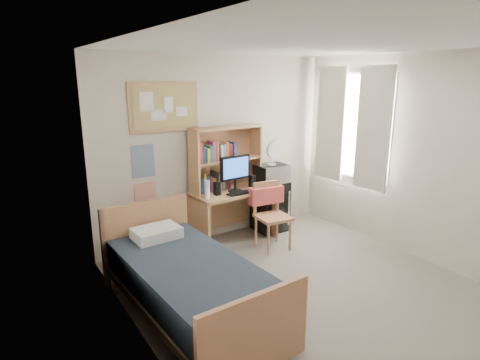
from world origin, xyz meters
TOP-DOWN VIEW (x-y plane):
  - floor at (0.00, 0.00)m, footprint 3.60×4.20m
  - ceiling at (0.00, 0.00)m, footprint 3.60×4.20m
  - wall_back at (0.00, 2.10)m, footprint 3.60×0.04m
  - wall_left at (-1.80, 0.00)m, footprint 0.04×4.20m
  - wall_right at (1.80, 0.00)m, footprint 0.04×4.20m
  - window_unit at (1.75, 1.20)m, footprint 0.10×1.40m
  - curtain_left at (1.72, 0.80)m, footprint 0.04×0.55m
  - curtain_right at (1.72, 1.60)m, footprint 0.04×0.55m
  - bulletin_board at (-0.78, 2.08)m, footprint 0.94×0.03m
  - poster_wave at (-1.10, 2.09)m, footprint 0.30×0.01m
  - poster_japan at (-1.10, 2.09)m, footprint 0.28×0.01m
  - desk at (0.06, 1.78)m, footprint 1.24×0.68m
  - desk_chair at (0.37, 1.25)m, footprint 0.51×0.51m
  - mini_fridge at (0.77, 1.84)m, footprint 0.46×0.46m
  - bed at (-1.27, 0.43)m, footprint 1.12×2.08m
  - hutch at (0.05, 1.93)m, footprint 1.09×0.34m
  - monitor at (0.06, 1.72)m, footprint 0.47×0.07m
  - keyboard at (0.07, 1.58)m, footprint 0.42×0.16m
  - speaker_left at (-0.24, 1.70)m, footprint 0.08×0.08m
  - speaker_right at (0.36, 1.74)m, footprint 0.08×0.08m
  - water_bottle at (-0.41, 1.65)m, footprint 0.07×0.07m
  - hoodie at (0.40, 1.45)m, footprint 0.51×0.20m
  - microwave at (0.77, 1.82)m, footprint 0.46×0.36m
  - desk_fan at (0.77, 1.82)m, footprint 0.26×0.26m
  - pillow at (-1.31, 1.18)m, footprint 0.52×0.38m

SIDE VIEW (x-z plane):
  - floor at x=0.00m, z-range -0.02..0.00m
  - bed at x=-1.27m, z-range 0.00..0.56m
  - desk at x=0.06m, z-range 0.00..0.75m
  - mini_fridge at x=0.77m, z-range 0.00..0.77m
  - desk_chair at x=0.37m, z-range 0.00..0.92m
  - pillow at x=-1.31m, z-range 0.56..0.68m
  - hoodie at x=0.40m, z-range 0.59..0.83m
  - keyboard at x=0.07m, z-range 0.75..0.77m
  - poster_japan at x=-1.10m, z-range 0.60..0.96m
  - speaker_left at x=-0.24m, z-range 0.75..0.93m
  - speaker_right at x=0.36m, z-range 0.75..0.94m
  - water_bottle at x=-0.41m, z-range 0.75..0.99m
  - microwave at x=0.77m, z-range 0.77..1.03m
  - monitor at x=0.06m, z-range 0.75..1.26m
  - desk_fan at x=0.77m, z-range 1.03..1.35m
  - hutch at x=0.05m, z-range 0.75..1.63m
  - poster_wave at x=-1.10m, z-range 1.04..1.46m
  - wall_back at x=0.00m, z-range 0.00..2.60m
  - wall_left at x=-1.80m, z-range 0.00..2.60m
  - wall_right at x=1.80m, z-range 0.00..2.60m
  - window_unit at x=1.75m, z-range 0.75..2.45m
  - curtain_left at x=1.72m, z-range 0.75..2.45m
  - curtain_right at x=1.72m, z-range 0.75..2.45m
  - bulletin_board at x=-0.78m, z-range 1.60..2.24m
  - ceiling at x=0.00m, z-range 2.59..2.61m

